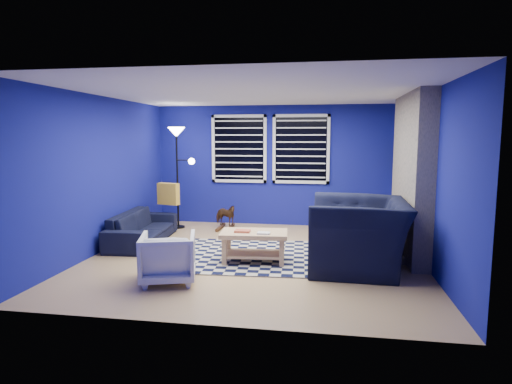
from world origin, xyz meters
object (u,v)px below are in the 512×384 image
sofa (143,227)px  coffee_table (254,240)px  floor_lamp (178,146)px  armchair_bent (168,258)px  cabinet (333,217)px  armchair_big (358,234)px  tv (400,161)px  rocking_horse (225,215)px

sofa → coffee_table: 2.31m
sofa → floor_lamp: floor_lamp is taller
coffee_table → armchair_bent: bearing=-133.2°
coffee_table → cabinet: 2.84m
armchair_big → floor_lamp: bearing=-120.8°
tv → floor_lamp: size_ratio=0.49×
tv → sofa: size_ratio=0.54×
cabinet → armchair_big: bearing=-98.8°
tv → armchair_big: bearing=-111.3°
coffee_table → floor_lamp: size_ratio=0.50×
armchair_big → rocking_horse: 3.30m
sofa → floor_lamp: 1.91m
armchair_big → floor_lamp: floor_lamp is taller
sofa → coffee_table: (2.14, -0.89, 0.07)m
armchair_bent → rocking_horse: size_ratio=1.33×
floor_lamp → rocking_horse: bearing=1.3°
armchair_big → armchair_bent: (-2.44, -0.99, -0.17)m
armchair_bent → floor_lamp: bearing=-89.2°
tv → coffee_table: tv is taller
rocking_horse → cabinet: bearing=-57.9°
tv → cabinet: (-1.22, 0.25, -1.16)m
tv → armchair_bent: tv is taller
armchair_bent → tv: bearing=-151.4°
armchair_bent → coffee_table: size_ratio=0.68×
tv → sofa: (-4.55, -1.43, -1.13)m
rocking_horse → cabinet: cabinet is taller
cabinet → rocking_horse: bearing=174.7°
armchair_big → floor_lamp: (-3.41, 2.18, 1.18)m
armchair_bent → rocking_horse: armchair_bent is taller
coffee_table → tv: bearing=43.9°
coffee_table → armchair_big: bearing=-0.6°
rocking_horse → floor_lamp: size_ratio=0.25×
coffee_table → floor_lamp: bearing=131.4°
sofa → coffee_table: sofa is taller
cabinet → floor_lamp: (-3.10, -0.41, 1.44)m
sofa → cabinet: sofa is taller
floor_lamp → armchair_big: bearing=-32.6°
sofa → armchair_bent: bearing=-151.5°
armchair_big → cabinet: 2.62m
armchair_bent → rocking_horse: (-0.01, 3.19, -0.03)m
tv → cabinet: 1.70m
sofa → coffee_table: bearing=-116.3°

